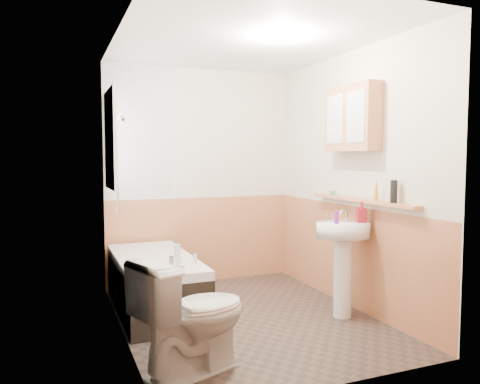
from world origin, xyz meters
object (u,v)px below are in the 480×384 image
toilet (193,316)px  pine_shelf (360,200)px  medicine_cabinet (352,118)px  sink (343,249)px  bathtub (154,282)px

toilet → pine_shelf: bearing=-91.0°
pine_shelf → medicine_cabinet: (-0.03, 0.11, 0.76)m
toilet → sink: size_ratio=0.81×
toilet → pine_shelf: (1.80, 0.60, 0.68)m
bathtub → sink: 1.82m
pine_shelf → bathtub: bearing=155.2°
toilet → pine_shelf: 2.02m
sink → medicine_cabinet: medicine_cabinet is taller
sink → pine_shelf: bearing=17.2°
toilet → sink: 1.72m
bathtub → pine_shelf: bearing=-24.8°
pine_shelf → toilet: bearing=-161.4°
sink → medicine_cabinet: size_ratio=1.45×
bathtub → sink: sink is taller
toilet → sink: (1.60, 0.58, 0.23)m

